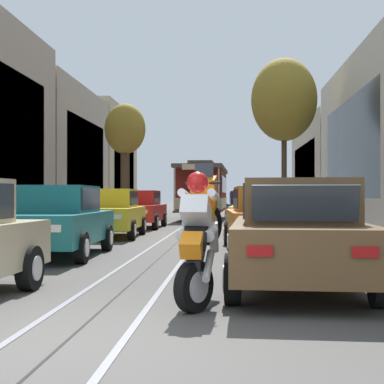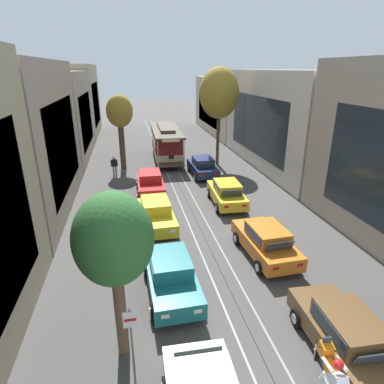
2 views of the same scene
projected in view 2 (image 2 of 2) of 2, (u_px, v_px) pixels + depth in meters
The scene contains 18 objects.
ground_plane at pixel (178, 182), 25.79m from camera, with size 160.00×160.00×0.00m, color #4C4947.
trolley_track_rails at pixel (172, 171), 28.71m from camera, with size 1.14×59.84×0.01m.
building_facade_left at pixel (47, 122), 25.90m from camera, with size 5.21×51.54×9.25m.
building_facade_right at pixel (280, 119), 29.61m from camera, with size 5.77×51.54×8.98m.
parked_car_teal_second_left at pixel (171, 275), 12.85m from camera, with size 2.08×4.40×1.58m.
parked_car_yellow_mid_left at pixel (156, 214), 18.27m from camera, with size 2.10×4.40×1.58m.
parked_car_red_fourth_left at pixel (150, 183), 23.24m from camera, with size 2.04×4.38×1.58m.
parked_car_brown_near_right at pixel (346, 335), 9.95m from camera, with size 2.13×4.42×1.58m.
parked_car_orange_second_right at pixel (266, 241), 15.36m from camera, with size 2.13×4.42×1.58m.
parked_car_yellow_mid_right at pixel (227, 193), 21.30m from camera, with size 2.14×4.42×1.58m.
parked_car_navy_fourth_right at pixel (203, 166), 27.09m from camera, with size 2.07×4.39×1.58m.
street_tree_kerb_left_near at pixel (114, 241), 8.95m from camera, with size 2.24×2.32×5.40m.
street_tree_kerb_left_second at pixel (120, 114), 27.79m from camera, with size 2.25×1.82×6.42m.
street_tree_kerb_right_second at pixel (219, 93), 28.26m from camera, with size 3.46×3.25×8.63m.
cable_car_trolley at pixel (166, 142), 31.93m from camera, with size 2.83×9.17×3.28m.
motorcycle_with_rider at pixel (331, 376), 8.47m from camera, with size 0.53×1.86×1.78m.
pedestrian_on_left_pavement at pixel (114, 165), 26.97m from camera, with size 0.55×0.34×1.65m.
street_sign_post at pixel (132, 343), 8.47m from camera, with size 0.36×0.07×2.80m.
Camera 2 is at (-3.63, -3.41, 8.41)m, focal length 30.48 mm.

